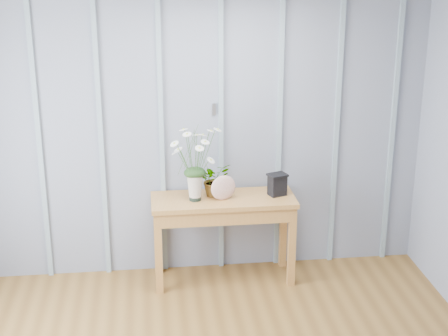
{
  "coord_description": "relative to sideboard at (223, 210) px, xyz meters",
  "views": [
    {
      "loc": [
        -0.38,
        -3.28,
        2.85
      ],
      "look_at": [
        0.24,
        1.94,
        1.03
      ],
      "focal_mm": 55.0,
      "sensor_mm": 36.0,
      "label": 1
    }
  ],
  "objects": [
    {
      "name": "sideboard",
      "position": [
        0.0,
        0.0,
        0.0
      ],
      "size": [
        1.2,
        0.45,
        0.75
      ],
      "color": "#AA7436",
      "rests_on": "ground"
    },
    {
      "name": "room_shell",
      "position": [
        -0.24,
        -1.08,
        1.35
      ],
      "size": [
        4.0,
        4.5,
        2.5
      ],
      "color": "gray",
      "rests_on": "ground"
    },
    {
      "name": "felt_disc_vessel",
      "position": [
        -0.01,
        -0.04,
        0.22
      ],
      "size": [
        0.22,
        0.1,
        0.21
      ],
      "primitive_type": "ellipsoid",
      "rotation": [
        0.0,
        0.0,
        0.22
      ],
      "color": "#9B4A52",
      "rests_on": "sideboard"
    },
    {
      "name": "carved_box",
      "position": [
        0.46,
        0.01,
        0.21
      ],
      "size": [
        0.18,
        0.16,
        0.19
      ],
      "color": "black",
      "rests_on": "sideboard"
    },
    {
      "name": "daisy_vase",
      "position": [
        -0.24,
        -0.02,
        0.5
      ],
      "size": [
        0.44,
        0.33,
        0.62
      ],
      "color": "black",
      "rests_on": "sideboard"
    },
    {
      "name": "spider_plant",
      "position": [
        -0.07,
        0.07,
        0.25
      ],
      "size": [
        0.32,
        0.31,
        0.28
      ],
      "primitive_type": "imported",
      "rotation": [
        0.0,
        0.0,
        0.45
      ],
      "color": "#1A3A17",
      "rests_on": "sideboard"
    }
  ]
}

